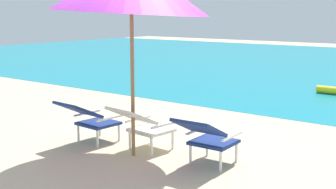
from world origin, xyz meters
name	(u,v)px	position (x,y,z in m)	size (l,w,h in m)	color
ground_plane	(271,105)	(0.00, 4.00, 0.00)	(40.00, 40.00, 0.00)	#CCB78E
lounge_chair_left	(89,117)	(-0.95, -0.24, 0.40)	(0.59, 0.91, 0.68)	navy
lounge_chair_center	(142,124)	(-0.07, -0.06, 0.40)	(0.62, 0.93, 0.68)	silver
lounge_chair_right	(207,136)	(0.97, -0.04, 0.40)	(0.57, 0.89, 0.68)	navy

